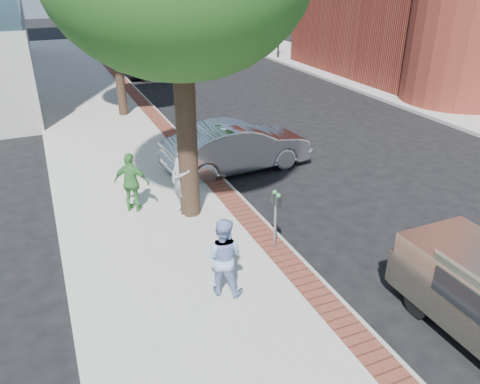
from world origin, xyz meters
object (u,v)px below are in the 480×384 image
person_gray (182,179)px  bg_car (161,67)px  parking_meter (276,208)px  person_officer (223,257)px  person_green (132,183)px  sedan_silver (237,147)px

person_gray → bg_car: 17.75m
parking_meter → person_gray: person_gray is taller
person_officer → person_green: person_officer is taller
parking_meter → sedan_silver: 5.18m
parking_meter → person_gray: 2.92m
person_green → person_gray: bearing=-177.0°
parking_meter → person_officer: person_officer is taller
parking_meter → person_gray: bearing=120.2°
person_gray → person_green: 1.38m
parking_meter → person_green: bearing=129.7°
person_gray → person_green: (-1.19, 0.68, -0.18)m
person_officer → person_green: bearing=-42.0°
person_gray → person_officer: person_gray is taller
person_green → sedan_silver: (3.83, 1.83, -0.17)m
person_gray → person_green: person_gray is taller
sedan_silver → bg_car: size_ratio=1.21×
sedan_silver → parking_meter: bearing=162.7°
parking_meter → person_green: size_ratio=0.89×
bg_car → person_green: bearing=169.6°
person_gray → bg_car: bearing=147.7°
parking_meter → bg_car: 19.98m
person_green → sedan_silver: size_ratio=0.34×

